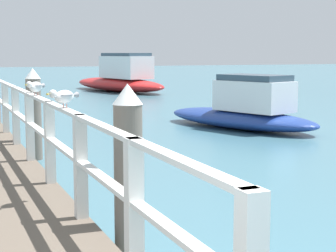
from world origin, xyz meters
name	(u,v)px	position (x,y,z in m)	size (l,w,h in m)	color
pier_railing	(10,105)	(1.05, 9.91, 1.03)	(0.12, 18.34, 1.06)	silver
dock_piling_near	(128,173)	(1.43, 3.74, 0.88)	(0.29, 0.29, 1.75)	#6B6056
dock_piling_far	(34,114)	(1.43, 9.44, 0.88)	(0.29, 0.29, 1.75)	#6B6056
seagull_foreground	(64,96)	(1.04, 4.82, 1.57)	(0.42, 0.31, 0.21)	white
seagull_background	(35,86)	(1.05, 6.75, 1.57)	(0.34, 0.40, 0.21)	white
boat_2	(244,111)	(7.38, 11.77, 0.48)	(3.26, 5.28, 1.46)	navy
boat_3	(121,79)	(8.70, 26.93, 0.67)	(4.09, 8.04, 2.02)	red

